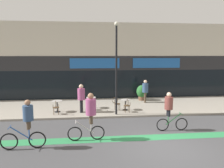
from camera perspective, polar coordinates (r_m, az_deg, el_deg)
The scene contains 18 objects.
ground_plane at distance 9.72m, azimuth 13.95°, elevation -15.95°, with size 120.00×120.00×0.00m, color #424244.
sidewalk_slab at distance 16.36m, azimuth 5.24°, elevation -5.72°, with size 40.00×5.50×0.12m, color gray.
storefront_facade at distance 20.56m, azimuth 2.77°, elevation 5.98°, with size 40.00×4.06×6.48m.
bike_lane_stripe at distance 10.78m, azimuth 11.69°, elevation -13.43°, with size 36.00×0.70×0.01m, color #2D844C.
bistro_table_0 at distance 14.72m, azimuth -14.13°, elevation -5.09°, with size 0.69×0.69×0.75m.
bistro_table_1 at distance 15.35m, azimuth -5.48°, elevation -4.30°, with size 0.68×0.68×0.77m.
bistro_table_2 at distance 14.82m, azimuth 3.52°, elevation -4.87°, with size 0.64×0.64×0.72m.
cafe_chair_0_near at distance 14.12m, azimuth -14.44°, elevation -5.71°, with size 0.45×0.60×0.90m.
cafe_chair_1_near at distance 14.75m, azimuth -5.45°, elevation -4.92°, with size 0.40×0.58×0.90m.
cafe_chair_2_near at distance 14.22m, azimuth 3.97°, elevation -5.38°, with size 0.43×0.59×0.90m.
cafe_chair_2_side at distance 14.72m, azimuth 1.12°, elevation -4.91°, with size 0.60×0.45×0.90m.
planter_pot at distance 18.05m, azimuth 7.80°, elevation -2.15°, with size 0.87×0.87×1.24m.
lamp_post at distance 13.35m, azimuth 1.15°, elevation 5.61°, with size 0.26×0.26×5.67m.
cyclist_0 at distance 9.89m, azimuth -5.79°, elevation -7.36°, with size 1.68×0.50×2.17m.
cyclist_1 at distance 11.44m, azimuth 14.82°, elevation -6.26°, with size 1.65×0.48×1.99m.
cyclist_2 at distance 9.65m, azimuth -21.43°, elevation -9.19°, with size 1.82×0.50×2.06m.
pedestrian_near_end at distance 14.23m, azimuth -8.03°, elevation -3.07°, with size 0.55×0.55×1.84m.
pedestrian_far_end at distance 17.17m, azimuth 8.68°, elevation -1.35°, with size 0.54×0.54×1.77m.
Camera 1 is at (-3.15, -8.34, 3.88)m, focal length 35.00 mm.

